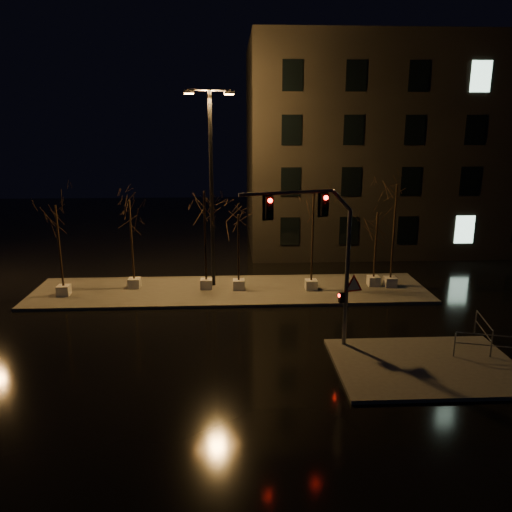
{
  "coord_description": "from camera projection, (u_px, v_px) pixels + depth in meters",
  "views": [
    {
      "loc": [
        0.07,
        -20.68,
        9.01
      ],
      "look_at": [
        1.27,
        3.19,
        2.8
      ],
      "focal_mm": 35.0,
      "sensor_mm": 36.0,
      "label": 1
    }
  ],
  "objects": [
    {
      "name": "building",
      "position": [
        411.0,
        147.0,
        38.45
      ],
      "size": [
        25.0,
        12.0,
        15.0
      ],
      "primitive_type": "cube",
      "color": "black",
      "rests_on": "ground"
    },
    {
      "name": "tree_2",
      "position": [
        204.0,
        213.0,
        27.08
      ],
      "size": [
        1.8,
        1.8,
        5.66
      ],
      "color": "beige",
      "rests_on": "median"
    },
    {
      "name": "median",
      "position": [
        231.0,
        291.0,
        28.03
      ],
      "size": [
        22.0,
        5.0,
        0.15
      ],
      "primitive_type": "cube",
      "color": "#494741",
      "rests_on": "ground"
    },
    {
      "name": "guard_rail_a",
      "position": [
        488.0,
        343.0,
        19.4
      ],
      "size": [
        2.36,
        0.73,
        1.06
      ],
      "rotation": [
        0.0,
        0.0,
        -0.29
      ],
      "color": "slate",
      "rests_on": "sidewalk_corner"
    },
    {
      "name": "traffic_signal_mast",
      "position": [
        325.0,
        247.0,
        19.57
      ],
      "size": [
        5.18,
        1.53,
        6.54
      ],
      "rotation": [
        0.0,
        0.0,
        0.28
      ],
      "color": "slate",
      "rests_on": "sidewalk_corner"
    },
    {
      "name": "tree_4",
      "position": [
        313.0,
        213.0,
        26.93
      ],
      "size": [
        1.8,
        1.8,
        5.73
      ],
      "color": "beige",
      "rests_on": "median"
    },
    {
      "name": "tree_6",
      "position": [
        395.0,
        208.0,
        27.39
      ],
      "size": [
        1.8,
        1.8,
        5.98
      ],
      "color": "beige",
      "rests_on": "median"
    },
    {
      "name": "ground",
      "position": [
        231.0,
        335.0,
        22.25
      ],
      "size": [
        90.0,
        90.0,
        0.0
      ],
      "primitive_type": "plane",
      "color": "black",
      "rests_on": "ground"
    },
    {
      "name": "tree_0",
      "position": [
        57.0,
        226.0,
        26.08
      ],
      "size": [
        1.8,
        1.8,
        5.06
      ],
      "color": "beige",
      "rests_on": "median"
    },
    {
      "name": "sidewalk_corner",
      "position": [
        426.0,
        366.0,
        19.21
      ],
      "size": [
        7.0,
        5.0,
        0.15
      ],
      "primitive_type": "cube",
      "color": "#494741",
      "rests_on": "ground"
    },
    {
      "name": "streetlight_main",
      "position": [
        211.0,
        176.0,
        27.28
      ],
      "size": [
        2.68,
        0.89,
        10.78
      ],
      "rotation": [
        0.0,
        0.0,
        0.23
      ],
      "color": "black",
      "rests_on": "median"
    },
    {
      "name": "tree_3",
      "position": [
        238.0,
        232.0,
        27.22
      ],
      "size": [
        1.8,
        1.8,
        4.36
      ],
      "color": "beige",
      "rests_on": "median"
    },
    {
      "name": "tree_5",
      "position": [
        377.0,
        229.0,
        27.85
      ],
      "size": [
        1.8,
        1.8,
        4.35
      ],
      "color": "beige",
      "rests_on": "median"
    },
    {
      "name": "guard_rail_b",
      "position": [
        484.0,
        329.0,
        20.71
      ],
      "size": [
        0.51,
        2.31,
        1.11
      ],
      "rotation": [
        0.0,
        0.0,
        1.37
      ],
      "color": "slate",
      "rests_on": "sidewalk_corner"
    },
    {
      "name": "tree_1",
      "position": [
        130.0,
        220.0,
        27.34
      ],
      "size": [
        1.8,
        1.8,
        5.12
      ],
      "color": "beige",
      "rests_on": "median"
    }
  ]
}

